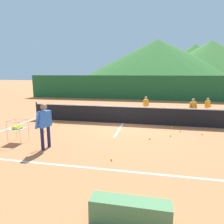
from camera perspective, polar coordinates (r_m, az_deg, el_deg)
ground_plane at (r=11.41m, az=3.09°, el=-3.17°), size 120.00×120.00×0.00m
line_baseline_near at (r=6.25m, az=-4.93°, el=-15.31°), size 11.02×0.08×0.01m
line_baseline_far at (r=17.09m, az=6.05°, el=1.49°), size 11.02×0.08×0.01m
line_sideline_west at (r=13.37m, az=-20.97°, el=-1.79°), size 0.08×11.42×0.01m
line_service_center at (r=11.41m, az=3.09°, el=-3.15°), size 0.08×5.11×0.01m
tennis_net at (r=11.30m, az=3.12°, el=-0.71°), size 10.59×0.08×1.05m
instructor at (r=7.84m, az=-18.24°, el=-2.64°), size 0.44×0.82×1.67m
student_0 at (r=13.56m, az=9.37°, el=2.18°), size 0.40×0.49×1.25m
student_1 at (r=12.87m, az=21.57°, el=1.23°), size 0.50×0.66×1.29m
student_2 at (r=14.38m, az=25.01°, el=1.68°), size 0.44×0.43×1.21m
ball_cart at (r=9.07m, az=-24.83°, el=-3.99°), size 0.58×0.58×0.90m
tennis_ball_0 at (r=11.89m, az=-15.85°, el=-2.83°), size 0.07×0.07×0.07m
tennis_ball_1 at (r=9.45m, az=15.95°, el=-6.34°), size 0.07×0.07×0.07m
tennis_ball_2 at (r=6.72m, az=-0.15°, el=-13.06°), size 0.07×0.07×0.07m
tennis_ball_3 at (r=10.84m, az=16.33°, el=-4.16°), size 0.07×0.07×0.07m
tennis_ball_4 at (r=10.33m, az=18.45°, el=-5.01°), size 0.07×0.07×0.07m
tennis_ball_5 at (r=10.15m, az=23.73°, el=-5.67°), size 0.07×0.07×0.07m
tennis_ball_6 at (r=10.28m, az=-18.23°, el=-5.09°), size 0.07×0.07×0.07m
tennis_ball_7 at (r=11.47m, az=-14.45°, el=-3.26°), size 0.07×0.07×0.07m
tennis_ball_8 at (r=8.84m, az=10.41°, el=-7.28°), size 0.07×0.07×0.07m
windscreen_fence at (r=21.53m, az=7.36°, el=6.71°), size 24.25×0.08×2.50m
courtside_bench at (r=4.23m, az=5.04°, el=-25.88°), size 1.50×0.36×0.46m
hill_0 at (r=92.34m, az=21.88°, el=12.75°), size 46.38×46.38×14.19m
hill_1 at (r=76.71m, az=12.41°, el=13.89°), size 57.63×57.63×14.40m
hill_2 at (r=84.58m, az=25.72°, el=12.71°), size 51.88×51.88×14.18m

